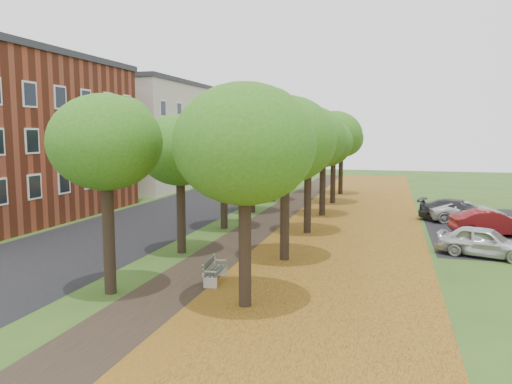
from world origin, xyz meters
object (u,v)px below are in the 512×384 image
Objects in this scene: car_white at (466,211)px; car_grey at (458,211)px; car_silver at (484,242)px; car_red at (491,223)px; bench at (214,270)px.

car_grey is at bearing 101.26° from car_white.
car_silver is at bearing 165.01° from car_white.
car_white is (-0.70, 4.17, -0.04)m from car_red.
car_silver is at bearing -62.68° from bench.
car_silver is 5.19m from car_red.
car_grey is 0.51m from car_white.
car_grey is (10.22, 15.68, 0.25)m from bench.
car_silver is 9.24m from car_white.
car_red is 4.23m from car_white.
car_silver reaches higher than car_white.
car_white is at bearing -52.60° from car_grey.
bench is 0.43× the size of car_red.
bench is 18.72m from car_grey.
car_red reaches higher than car_white.
bench is 0.45× the size of car_silver.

